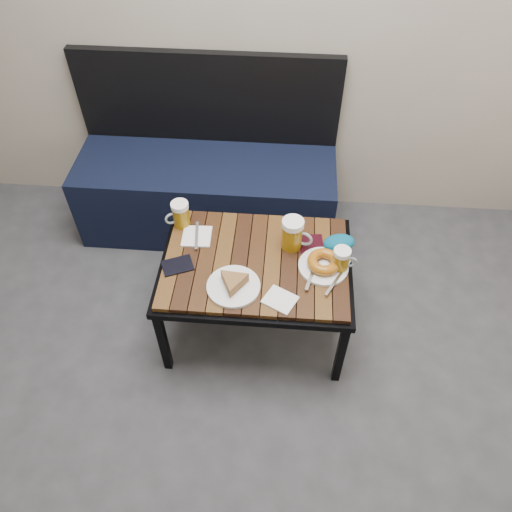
# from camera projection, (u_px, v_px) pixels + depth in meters

# --- Properties ---
(room_shell) EXTENTS (4.00, 4.00, 4.00)m
(room_shell) POSITION_uv_depth(u_px,v_px,m) (151.00, 6.00, 0.86)
(room_shell) COLOR gray
(room_shell) RESTS_ON ground
(bench) EXTENTS (1.40, 0.50, 0.95)m
(bench) POSITION_uv_depth(u_px,v_px,m) (208.00, 186.00, 2.81)
(bench) COLOR black
(bench) RESTS_ON ground
(cafe_table) EXTENTS (0.84, 0.62, 0.47)m
(cafe_table) POSITION_uv_depth(u_px,v_px,m) (256.00, 267.00, 2.20)
(cafe_table) COLOR black
(cafe_table) RESTS_ON ground
(beer_mug_left) EXTENTS (0.12, 0.10, 0.13)m
(beer_mug_left) POSITION_uv_depth(u_px,v_px,m) (180.00, 214.00, 2.27)
(beer_mug_left) COLOR #8E640B
(beer_mug_left) RESTS_ON cafe_table
(beer_mug_centre) EXTENTS (0.15, 0.11, 0.15)m
(beer_mug_centre) POSITION_uv_depth(u_px,v_px,m) (293.00, 234.00, 2.17)
(beer_mug_centre) COLOR #8E640B
(beer_mug_centre) RESTS_ON cafe_table
(beer_mug_right) EXTENTS (0.11, 0.07, 0.12)m
(beer_mug_right) POSITION_uv_depth(u_px,v_px,m) (341.00, 260.00, 2.10)
(beer_mug_right) COLOR #8E640B
(beer_mug_right) RESTS_ON cafe_table
(plate_pie) EXTENTS (0.22, 0.22, 0.06)m
(plate_pie) POSITION_uv_depth(u_px,v_px,m) (233.00, 284.00, 2.05)
(plate_pie) COLOR white
(plate_pie) RESTS_ON cafe_table
(plate_bagel) EXTENTS (0.23, 0.27, 0.06)m
(plate_bagel) POSITION_uv_depth(u_px,v_px,m) (324.00, 264.00, 2.13)
(plate_bagel) COLOR white
(plate_bagel) RESTS_ON cafe_table
(napkin_left) EXTENTS (0.13, 0.17, 0.01)m
(napkin_left) POSITION_uv_depth(u_px,v_px,m) (197.00, 236.00, 2.26)
(napkin_left) COLOR white
(napkin_left) RESTS_ON cafe_table
(napkin_right) EXTENTS (0.16, 0.15, 0.01)m
(napkin_right) POSITION_uv_depth(u_px,v_px,m) (280.00, 300.00, 2.02)
(napkin_right) COLOR white
(napkin_right) RESTS_ON cafe_table
(passport_navy) EXTENTS (0.16, 0.14, 0.01)m
(passport_navy) POSITION_uv_depth(u_px,v_px,m) (177.00, 265.00, 2.15)
(passport_navy) COLOR black
(passport_navy) RESTS_ON cafe_table
(passport_burgundy) EXTENTS (0.12, 0.15, 0.01)m
(passport_burgundy) POSITION_uv_depth(u_px,v_px,m) (312.00, 246.00, 2.22)
(passport_burgundy) COLOR black
(passport_burgundy) RESTS_ON cafe_table
(knit_pouch) EXTENTS (0.16, 0.13, 0.06)m
(knit_pouch) POSITION_uv_depth(u_px,v_px,m) (339.00, 243.00, 2.20)
(knit_pouch) COLOR navy
(knit_pouch) RESTS_ON cafe_table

